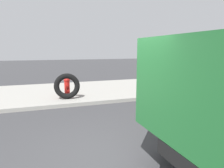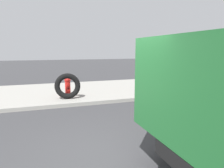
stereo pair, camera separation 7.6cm
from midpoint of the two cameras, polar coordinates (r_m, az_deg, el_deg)
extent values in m
plane|color=#38383A|center=(4.38, -0.23, -20.31)|extent=(80.00, 80.00, 0.00)
cube|color=#99968E|center=(10.38, -11.83, -2.19)|extent=(36.00, 5.00, 0.15)
cylinder|color=red|center=(9.12, -12.83, -1.35)|extent=(0.23, 0.23, 0.64)
sphere|color=red|center=(9.05, -12.92, 1.05)|extent=(0.27, 0.27, 0.27)
cylinder|color=red|center=(8.90, -12.70, -1.12)|extent=(0.11, 0.19, 0.11)
cylinder|color=red|center=(9.31, -12.99, -0.65)|extent=(0.11, 0.19, 0.11)
cylinder|color=red|center=(8.91, -12.68, -1.60)|extent=(0.13, 0.19, 0.13)
torus|color=black|center=(8.56, -12.89, -0.59)|extent=(1.09, 0.42, 1.08)
cylinder|color=gray|center=(9.29, 9.50, 3.31)|extent=(0.06, 0.06, 2.03)
cylinder|color=red|center=(9.20, 9.73, 7.23)|extent=(0.76, 0.02, 0.76)
cylinder|color=black|center=(4.77, 19.44, -11.01)|extent=(1.10, 0.32, 1.10)
camera|label=1|loc=(0.04, -90.32, -0.06)|focal=32.24mm
camera|label=2|loc=(0.04, 89.68, 0.06)|focal=32.24mm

